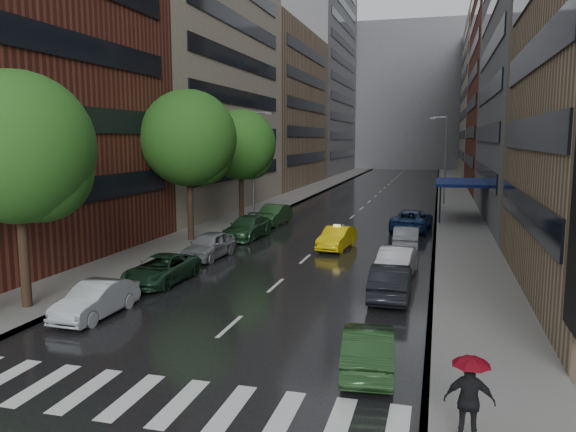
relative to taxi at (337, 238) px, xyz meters
The scene contains 18 objects.
ground 19.47m from the taxi, 93.57° to the right, with size 220.00×220.00×0.00m, color gray.
road 30.61m from the taxi, 92.27° to the left, with size 14.00×140.00×0.01m, color black.
sidewalk_left 32.24m from the taxi, 108.47° to the left, with size 4.00×140.00×0.15m, color gray.
sidewalk_right 31.56m from the taxi, 75.71° to the left, with size 4.00×140.00×0.15m, color gray.
crosswalk 21.46m from the taxi, 92.71° to the right, with size 13.15×2.80×0.01m.
buildings_left 45.24m from the taxi, 112.38° to the left, with size 8.00×108.00×38.00m.
buildings_right 42.25m from the taxi, 69.71° to the left, with size 8.05×109.10×36.00m.
building_far 99.77m from the taxi, 90.71° to the left, with size 40.00×14.00×32.00m, color slate.
tree_near 19.37m from the taxi, 122.08° to the right, with size 5.95×5.95×9.49m.
tree_mid 11.59m from the taxi, behind, with size 6.28×6.28×10.01m.
tree_far 14.96m from the taxi, 135.06° to the left, with size 5.79×5.79×9.23m.
taxi is the anchor object (origin of this frame).
parked_cars_left 7.21m from the taxi, 156.53° to the right, with size 2.45×28.59×1.59m.
parked_cars_right 4.58m from the taxi, 24.04° to the right, with size 3.15×31.56×1.59m.
ped_red_umbrella 22.72m from the taxi, 72.43° to the right, with size 1.11×0.82×2.01m.
street_lamp_left 14.47m from the taxi, 130.18° to the left, with size 1.74×0.22×9.00m.
street_lamp_right 26.72m from the taxi, 75.73° to the left, with size 1.74×0.22×9.00m.
awning 17.58m from the taxi, 63.49° to the left, with size 4.00×8.00×3.12m.
Camera 1 is at (7.24, -14.61, 6.87)m, focal length 35.00 mm.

